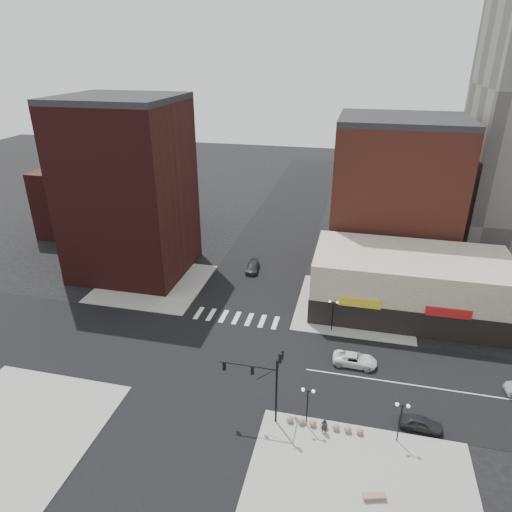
% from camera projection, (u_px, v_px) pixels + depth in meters
% --- Properties ---
extents(ground, '(240.00, 240.00, 0.00)m').
position_uv_depth(ground, '(218.00, 356.00, 51.17)').
color(ground, black).
rests_on(ground, ground).
extents(road_ew, '(200.00, 14.00, 0.02)m').
position_uv_depth(road_ew, '(218.00, 356.00, 51.16)').
color(road_ew, black).
rests_on(road_ew, ground).
extents(road_ns, '(14.00, 200.00, 0.02)m').
position_uv_depth(road_ns, '(218.00, 356.00, 51.16)').
color(road_ns, black).
rests_on(road_ns, ground).
extents(sidewalk_nw, '(15.00, 15.00, 0.12)m').
position_uv_depth(sidewalk_nw, '(153.00, 283.00, 66.98)').
color(sidewalk_nw, gray).
rests_on(sidewalk_nw, ground).
extents(sidewalk_ne, '(15.00, 15.00, 0.12)m').
position_uv_depth(sidewalk_ne, '(354.00, 306.00, 60.97)').
color(sidewalk_ne, gray).
rests_on(sidewalk_ne, ground).
extents(sidewalk_se, '(18.00, 14.00, 0.12)m').
position_uv_depth(sidewalk_se, '(360.00, 493.00, 35.44)').
color(sidewalk_se, gray).
rests_on(sidewalk_se, ground).
extents(sidewalk_sw, '(15.00, 15.00, 0.12)m').
position_uv_depth(sidewalk_sw, '(17.00, 429.00, 41.31)').
color(sidewalk_sw, gray).
rests_on(sidewalk_sw, ground).
extents(building_nw, '(16.00, 15.00, 25.00)m').
position_uv_depth(building_nw, '(128.00, 192.00, 66.27)').
color(building_nw, '#361211').
rests_on(building_nw, ground).
extents(building_nw_low, '(20.00, 18.00, 12.00)m').
position_uv_depth(building_nw_low, '(108.00, 197.00, 85.39)').
color(building_nw_low, '#361211').
rests_on(building_nw_low, ground).
extents(building_ne_midrise, '(18.00, 15.00, 22.00)m').
position_uv_depth(building_ne_midrise, '(395.00, 197.00, 68.76)').
color(building_ne_midrise, brown).
rests_on(building_ne_midrise, ground).
extents(building_ne_row, '(24.20, 12.20, 8.00)m').
position_uv_depth(building_ne_row, '(408.00, 289.00, 58.72)').
color(building_ne_row, beige).
rests_on(building_ne_row, ground).
extents(traffic_signal, '(5.59, 3.09, 7.77)m').
position_uv_depth(traffic_signal, '(267.00, 375.00, 40.67)').
color(traffic_signal, black).
rests_on(traffic_signal, ground).
extents(street_lamp_se_a, '(1.22, 0.32, 4.16)m').
position_uv_depth(street_lamp_se_a, '(308.00, 398.00, 40.44)').
color(street_lamp_se_a, black).
rests_on(street_lamp_se_a, sidewalk_se).
extents(street_lamp_se_b, '(1.22, 0.32, 4.16)m').
position_uv_depth(street_lamp_se_b, '(401.00, 413.00, 38.78)').
color(street_lamp_se_b, black).
rests_on(street_lamp_se_b, sidewalk_se).
extents(street_lamp_ne, '(1.22, 0.32, 4.16)m').
position_uv_depth(street_lamp_ne, '(333.00, 308.00, 54.39)').
color(street_lamp_ne, black).
rests_on(street_lamp_ne, sidewalk_ne).
extents(bollard_row, '(6.94, 0.64, 0.64)m').
position_uv_depth(bollard_row, '(324.00, 425.00, 41.28)').
color(bollard_row, '#856C5C').
rests_on(bollard_row, sidewalk_se).
extents(white_suv, '(4.80, 2.31, 1.32)m').
position_uv_depth(white_suv, '(355.00, 359.00, 49.63)').
color(white_suv, white).
rests_on(white_suv, ground).
extents(dark_sedan_east, '(3.89, 1.81, 1.29)m').
position_uv_depth(dark_sedan_east, '(421.00, 423.00, 41.21)').
color(dark_sedan_east, black).
rests_on(dark_sedan_east, ground).
extents(dark_sedan_north, '(2.29, 4.63, 1.29)m').
position_uv_depth(dark_sedan_north, '(253.00, 267.00, 70.50)').
color(dark_sedan_north, black).
rests_on(dark_sedan_north, ground).
extents(pedestrian, '(0.63, 0.47, 1.59)m').
position_uv_depth(pedestrian, '(324.00, 425.00, 40.63)').
color(pedestrian, black).
rests_on(pedestrian, sidewalk_se).
extents(stone_bench, '(1.85, 1.01, 0.41)m').
position_uv_depth(stone_bench, '(374.00, 497.00, 34.81)').
color(stone_bench, '#85695C').
rests_on(stone_bench, sidewalk_se).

